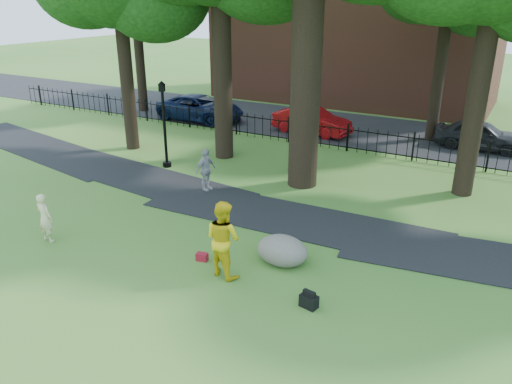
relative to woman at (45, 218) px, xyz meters
The scene contains 15 objects.
ground 4.77m from the woman, 12.09° to the left, with size 120.00×120.00×0.00m, color #346E26.
footpath 7.48m from the woman, 41.07° to the left, with size 36.00×2.60×0.03m, color black.
street 17.62m from the woman, 74.82° to the left, with size 80.00×7.00×0.02m, color black.
iron_fence 13.78m from the woman, 70.46° to the left, with size 44.00×0.04×1.20m.
brick_building 25.54m from the woman, 88.60° to the left, with size 18.00×8.00×12.00m, color brown.
woman is the anchor object (origin of this frame).
man 5.65m from the woman, ahead, with size 1.00×0.78×2.05m, color yellow.
pedestrian 5.94m from the woman, 72.73° to the left, with size 0.94×0.39×1.61m, color #A2A1A6.
boulder 6.99m from the woman, 18.80° to the left, with size 1.42×1.07×0.83m, color slate.
lamppost 7.30m from the woman, 99.97° to the left, with size 0.36×0.36×3.61m.
backpack 8.14m from the woman, ahead, with size 0.41×0.26×0.31m, color black.
red_bag 4.86m from the woman, 15.17° to the left, with size 0.31×0.20×0.21m, color maroon.
red_sedan 15.16m from the woman, 82.61° to the left, with size 1.44×4.12×1.36m, color #A80C10.
navy_van 15.39m from the woman, 108.16° to the left, with size 2.37×5.14×1.43m, color #0C183C.
grey_car 19.08m from the woman, 58.72° to the left, with size 1.61×4.01×1.37m, color black.
Camera 1 is at (7.22, -9.50, 6.83)m, focal length 35.00 mm.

